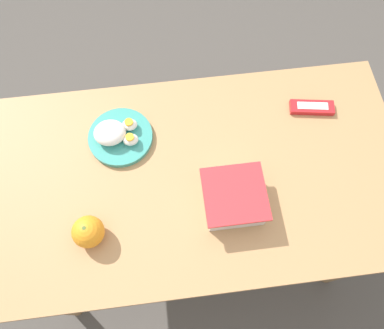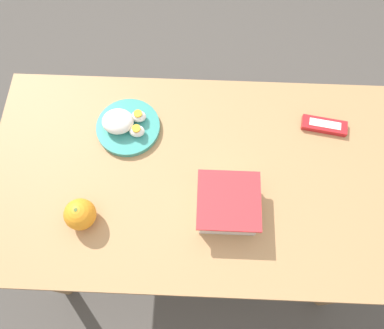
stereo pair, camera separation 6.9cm
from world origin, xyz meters
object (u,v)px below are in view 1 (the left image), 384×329
object	(u,v)px
candy_bar	(312,107)
rice_plate	(118,135)
orange_fruit	(88,232)
food_container	(233,199)

from	to	relation	value
candy_bar	rice_plate	bearing A→B (deg)	2.87
orange_fruit	rice_plate	bearing A→B (deg)	-106.99
orange_fruit	candy_bar	size ratio (longest dim) A/B	0.61
rice_plate	food_container	bearing A→B (deg)	141.87
candy_bar	orange_fruit	bearing A→B (deg)	24.62
orange_fruit	candy_bar	world-z (taller)	orange_fruit
food_container	orange_fruit	xyz separation A→B (m)	(0.40, 0.05, 0.01)
orange_fruit	rice_plate	size ratio (longest dim) A/B	0.45
rice_plate	candy_bar	world-z (taller)	rice_plate
rice_plate	candy_bar	distance (m)	0.61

